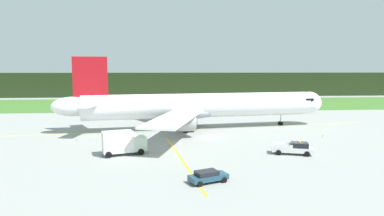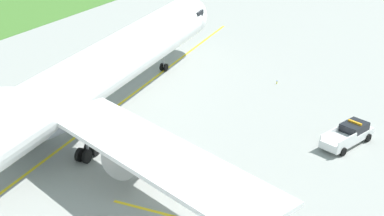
% 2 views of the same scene
% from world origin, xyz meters
% --- Properties ---
extents(ground, '(320.00, 320.00, 0.00)m').
position_xyz_m(ground, '(0.00, 0.00, 0.00)').
color(ground, gray).
extents(grass_verge, '(320.00, 42.94, 0.04)m').
position_xyz_m(grass_verge, '(0.00, 58.42, 0.02)').
color(grass_verge, '#3E6E2A').
rests_on(grass_verge, ground).
extents(distant_tree_line, '(288.00, 5.50, 10.73)m').
position_xyz_m(distant_tree_line, '(0.00, 91.81, 5.37)').
color(distant_tree_line, '#212F16').
rests_on(distant_tree_line, ground).
extents(taxiway_centerline_main, '(74.94, 10.30, 0.01)m').
position_xyz_m(taxiway_centerline_main, '(-0.68, 9.25, 0.00)').
color(taxiway_centerline_main, yellow).
rests_on(taxiway_centerline_main, ground).
extents(taxiway_centerline_spur, '(3.92, 27.13, 0.01)m').
position_xyz_m(taxiway_centerline_spur, '(-5.84, -13.87, 0.00)').
color(taxiway_centerline_spur, yellow).
rests_on(taxiway_centerline_spur, ground).
extents(airliner, '(56.44, 45.64, 14.61)m').
position_xyz_m(airliner, '(-1.52, 9.14, 4.69)').
color(airliner, white).
rests_on(airliner, ground).
extents(ops_pickup_truck, '(6.02, 3.45, 1.94)m').
position_xyz_m(ops_pickup_truck, '(10.47, -12.55, 0.90)').
color(ops_pickup_truck, silver).
rests_on(ops_pickup_truck, ground).
extents(catering_truck, '(6.56, 4.16, 3.59)m').
position_xyz_m(catering_truck, '(-14.11, -10.69, 1.80)').
color(catering_truck, beige).
rests_on(catering_truck, ground).
extents(staff_car, '(4.60, 3.21, 1.30)m').
position_xyz_m(staff_car, '(-3.41, -23.35, 0.70)').
color(staff_car, navy).
rests_on(staff_car, ground).
extents(taxiway_edge_light_east, '(0.12, 0.12, 0.41)m').
position_xyz_m(taxiway_edge_light_east, '(20.28, -1.37, 0.22)').
color(taxiway_edge_light_east, yellow).
rests_on(taxiway_edge_light_east, ground).
extents(taxiway_edge_light_west, '(0.12, 0.12, 0.38)m').
position_xyz_m(taxiway_edge_light_west, '(-23.07, -1.37, 0.21)').
color(taxiway_edge_light_west, yellow).
rests_on(taxiway_edge_light_west, ground).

